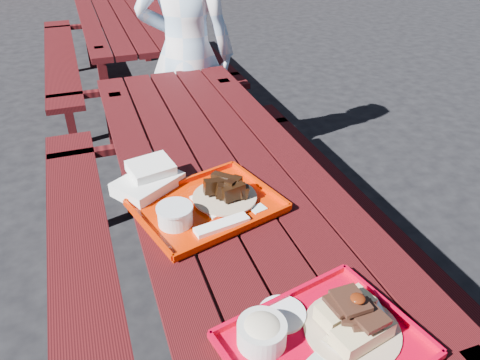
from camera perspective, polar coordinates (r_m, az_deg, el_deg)
The scene contains 7 objects.
ground at distance 2.25m, azimuth -1.33°, elevation -15.85°, with size 60.00×60.00×0.00m, color black.
picnic_table_near at distance 1.87m, azimuth -1.55°, elevation -4.38°, with size 1.41×2.40×0.75m.
picnic_table_far at distance 4.40m, azimuth -13.62°, elevation 16.84°, with size 1.41×2.40×0.75m.
near_tray at distance 1.18m, azimuth 9.60°, elevation -18.01°, with size 0.51×0.43×0.14m.
far_tray at distance 1.57m, azimuth -4.11°, elevation -3.11°, with size 0.53×0.46×0.08m.
white_cloth at distance 1.70m, azimuth -11.04°, elevation 0.06°, with size 0.27×0.26×0.09m.
person at distance 2.95m, azimuth -6.55°, elevation 14.97°, with size 0.59×0.39×1.61m, color #B6DEFF.
Camera 1 is at (-0.46, -1.43, 1.68)m, focal length 35.00 mm.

